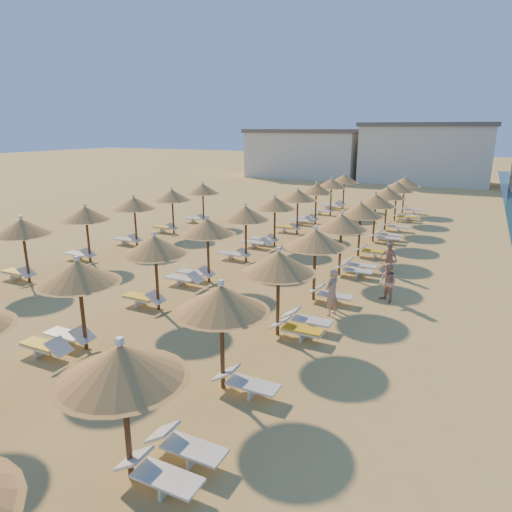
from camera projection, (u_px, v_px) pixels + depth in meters
The scene contains 9 objects.
ground at pixel (218, 319), 16.54m from camera, with size 220.00×220.00×0.00m, color tan.
hotel_blocks at pixel (440, 153), 55.34m from camera, with size 48.51×9.37×8.10m.
parasol_row_east at pixel (330, 231), 19.29m from camera, with size 2.51×42.22×3.02m.
parasol_row_west at pixel (228, 221), 21.40m from camera, with size 2.51×42.22×3.02m.
parasol_row_inland at pixel (86, 214), 22.91m from camera, with size 2.51×24.17×3.02m.
loungers at pixel (237, 269), 21.22m from camera, with size 15.31×40.30×0.66m.
beachgoer_c at pixel (389, 259), 21.23m from camera, with size 0.92×0.38×1.57m, color tan.
beachgoer_b at pixel (388, 283), 17.96m from camera, with size 0.77×0.60×1.58m, color tan.
beachgoer_a at pixel (332, 293), 16.67m from camera, with size 0.64×0.42×1.74m, color tan.
Camera 1 is at (8.02, -13.11, 6.68)m, focal length 32.00 mm.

